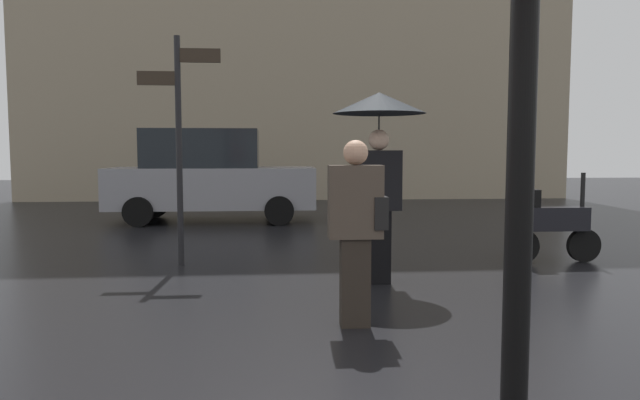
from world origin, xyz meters
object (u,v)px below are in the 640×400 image
object	(u,v)px
parked_scooter	(551,223)
parked_car_left	(210,176)
street_signpost	(179,128)
pedestrian_with_umbrella	(379,135)
pedestrian_with_bag	(357,222)

from	to	relation	value
parked_scooter	parked_car_left	bearing A→B (deg)	132.82
parked_car_left	street_signpost	world-z (taller)	street_signpost
pedestrian_with_umbrella	parked_scooter	xyz separation A→B (m)	(2.59, 1.04, -1.16)
pedestrian_with_umbrella	street_signpost	bearing A→B (deg)	166.43
pedestrian_with_bag	parked_car_left	xyz separation A→B (m)	(-2.08, 7.85, 0.08)
pedestrian_with_bag	parked_scooter	world-z (taller)	pedestrian_with_bag
pedestrian_with_umbrella	parked_car_left	world-z (taller)	pedestrian_with_umbrella
pedestrian_with_umbrella	parked_scooter	bearing A→B (deg)	35.80
pedestrian_with_bag	parked_scooter	distance (m)	4.08
parked_scooter	street_signpost	bearing A→B (deg)	175.35
pedestrian_with_umbrella	parked_car_left	xyz separation A→B (m)	(-2.56, 6.22, -0.72)
parked_car_left	street_signpost	distance (m)	5.02
parked_scooter	parked_car_left	size ratio (longest dim) A/B	0.31
pedestrian_with_bag	parked_car_left	bearing A→B (deg)	115.84
pedestrian_with_umbrella	parked_car_left	distance (m)	6.77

